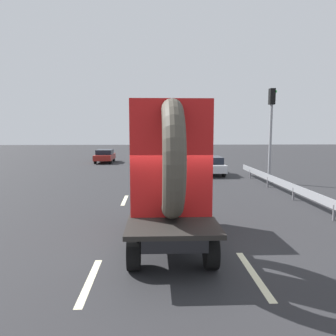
% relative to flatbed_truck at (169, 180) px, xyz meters
% --- Properties ---
extents(ground_plane, '(120.00, 120.00, 0.00)m').
position_rel_flatbed_truck_xyz_m(ground_plane, '(0.10, -0.68, -1.69)').
color(ground_plane, '#28282B').
extents(flatbed_truck, '(2.02, 4.86, 3.77)m').
position_rel_flatbed_truck_xyz_m(flatbed_truck, '(0.00, 0.00, 0.00)').
color(flatbed_truck, black).
rests_on(flatbed_truck, ground_plane).
extents(distant_sedan, '(1.63, 3.81, 1.24)m').
position_rel_flatbed_truck_xyz_m(distant_sedan, '(3.44, 13.41, -1.02)').
color(distant_sedan, black).
rests_on(distant_sedan, ground_plane).
extents(traffic_light, '(0.42, 0.36, 5.42)m').
position_rel_flatbed_truck_xyz_m(traffic_light, '(6.31, 9.75, 1.87)').
color(traffic_light, gray).
rests_on(traffic_light, ground_plane).
extents(guardrail, '(0.10, 13.02, 0.71)m').
position_rel_flatbed_truck_xyz_m(guardrail, '(5.70, 6.59, -1.16)').
color(guardrail, gray).
rests_on(guardrail, ground_plane).
extents(lane_dash_left_near, '(0.16, 2.12, 0.01)m').
position_rel_flatbed_truck_xyz_m(lane_dash_left_near, '(-1.72, -2.45, -1.68)').
color(lane_dash_left_near, beige).
rests_on(lane_dash_left_near, ground_plane).
extents(lane_dash_left_far, '(0.16, 2.04, 0.01)m').
position_rel_flatbed_truck_xyz_m(lane_dash_left_far, '(-1.72, 5.21, -1.68)').
color(lane_dash_left_far, beige).
rests_on(lane_dash_left_far, ground_plane).
extents(lane_dash_right_near, '(0.16, 2.39, 0.01)m').
position_rel_flatbed_truck_xyz_m(lane_dash_right_near, '(1.72, -2.26, -1.68)').
color(lane_dash_right_near, beige).
rests_on(lane_dash_right_near, ground_plane).
extents(lane_dash_right_far, '(0.16, 2.99, 0.01)m').
position_rel_flatbed_truck_xyz_m(lane_dash_right_far, '(1.72, 5.74, -1.68)').
color(lane_dash_right_far, beige).
rests_on(lane_dash_right_far, ground_plane).
extents(oncoming_car, '(1.60, 3.73, 1.22)m').
position_rel_flatbed_truck_xyz_m(oncoming_car, '(-5.16, 22.11, -1.03)').
color(oncoming_car, black).
rests_on(oncoming_car, ground_plane).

